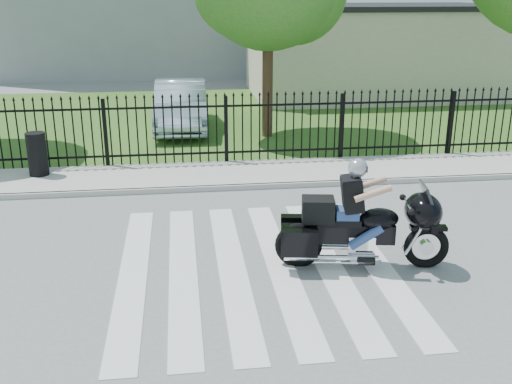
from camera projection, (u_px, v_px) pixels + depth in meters
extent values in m
plane|color=slate|center=(256.00, 267.00, 9.86)|extent=(120.00, 120.00, 0.00)
cube|color=#ADAAA3|center=(230.00, 174.00, 14.53)|extent=(40.00, 2.00, 0.12)
cube|color=#ADAAA3|center=(234.00, 187.00, 13.59)|extent=(40.00, 0.12, 0.12)
cube|color=#2D5D1F|center=(213.00, 118.00, 21.11)|extent=(40.00, 12.00, 0.02)
cube|color=black|center=(226.00, 152.00, 15.37)|extent=(26.00, 0.04, 0.05)
cube|color=black|center=(226.00, 106.00, 14.98)|extent=(26.00, 0.04, 0.05)
cylinder|color=#382316|center=(268.00, 68.00, 17.81)|extent=(0.32, 0.32, 4.16)
cube|color=beige|center=(373.00, 53.00, 25.15)|extent=(10.00, 6.00, 3.50)
cube|color=black|center=(375.00, 7.00, 24.55)|extent=(10.20, 6.20, 0.20)
torus|color=black|center=(426.00, 247.00, 9.76)|extent=(0.75, 0.26, 0.74)
torus|color=black|center=(298.00, 245.00, 9.83)|extent=(0.80, 0.28, 0.78)
cube|color=black|center=(351.00, 233.00, 9.73)|extent=(1.41, 0.48, 0.32)
ellipsoid|color=black|center=(379.00, 219.00, 9.63)|extent=(0.72, 0.53, 0.35)
cube|color=black|center=(339.00, 221.00, 9.67)|extent=(0.74, 0.45, 0.11)
cube|color=silver|center=(361.00, 243.00, 9.78)|extent=(0.47, 0.39, 0.32)
ellipsoid|color=black|center=(423.00, 211.00, 9.56)|extent=(0.69, 0.85, 0.58)
cube|color=black|center=(318.00, 210.00, 9.62)|extent=(0.57, 0.48, 0.38)
cube|color=navy|center=(347.00, 214.00, 9.62)|extent=(0.41, 0.38, 0.19)
sphere|color=#ADAFB5|center=(358.00, 168.00, 9.37)|extent=(0.31, 0.31, 0.31)
imported|color=#AEC1DC|center=(181.00, 105.00, 19.17)|extent=(1.69, 4.64, 1.52)
cylinder|color=black|center=(37.00, 154.00, 14.14)|extent=(0.57, 0.57, 1.03)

